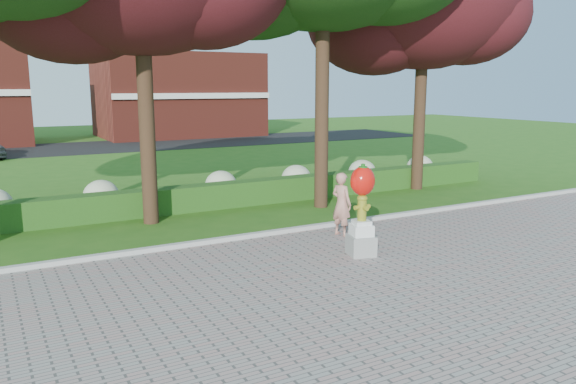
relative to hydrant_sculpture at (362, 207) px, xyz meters
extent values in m
plane|color=#2A5A16|center=(-1.39, -0.39, -1.17)|extent=(100.00, 100.00, 0.00)
cube|color=gray|center=(-1.39, -4.39, -1.15)|extent=(40.00, 14.00, 0.04)
cube|color=#ADADA5|center=(-1.39, 2.61, -1.10)|extent=(40.00, 0.18, 0.15)
cube|color=#1B4213|center=(-1.39, 6.61, -0.77)|extent=(24.00, 0.70, 0.80)
ellipsoid|color=#A0AB83|center=(-4.39, 7.61, -0.62)|extent=(1.10, 1.10, 0.99)
ellipsoid|color=#A0AB83|center=(-0.39, 7.61, -0.62)|extent=(1.10, 1.10, 0.99)
ellipsoid|color=#A0AB83|center=(2.61, 7.61, -0.62)|extent=(1.10, 1.10, 0.99)
ellipsoid|color=#A0AB83|center=(5.61, 7.61, -0.62)|extent=(1.10, 1.10, 0.99)
ellipsoid|color=#A0AB83|center=(8.61, 7.61, -0.62)|extent=(1.10, 1.10, 0.99)
cube|color=black|center=(-1.39, 27.61, -1.16)|extent=(50.00, 8.00, 0.02)
cube|color=maroon|center=(6.61, 33.61, 2.03)|extent=(12.00, 8.00, 6.40)
cylinder|color=black|center=(-3.39, 5.61, 1.91)|extent=(0.44, 0.44, 6.16)
cylinder|color=black|center=(2.11, 5.11, 2.47)|extent=(0.44, 0.44, 7.28)
cylinder|color=black|center=(7.11, 6.11, 1.77)|extent=(0.44, 0.44, 5.88)
ellipsoid|color=black|center=(5.54, 6.95, 5.13)|extent=(5.04, 5.04, 4.03)
ellipsoid|color=black|center=(8.58, 5.48, 5.34)|extent=(4.62, 4.62, 3.70)
cube|color=gray|center=(0.00, 0.00, -0.90)|extent=(0.71, 0.71, 0.47)
cube|color=silver|center=(0.00, 0.00, -0.54)|extent=(0.57, 0.57, 0.26)
cube|color=silver|center=(0.00, 0.00, -0.36)|extent=(0.46, 0.46, 0.09)
cylinder|color=olive|center=(0.00, 0.00, -0.05)|extent=(0.21, 0.21, 0.52)
ellipsoid|color=olive|center=(0.00, 0.00, 0.21)|extent=(0.24, 0.24, 0.17)
cylinder|color=olive|center=(-0.15, 0.00, 0.01)|extent=(0.11, 0.10, 0.10)
cylinder|color=olive|center=(0.15, 0.00, 0.01)|extent=(0.11, 0.10, 0.10)
cylinder|color=olive|center=(0.00, -0.14, 0.01)|extent=(0.11, 0.11, 0.11)
cylinder|color=olive|center=(0.00, 0.00, 0.29)|extent=(0.07, 0.07, 0.05)
ellipsoid|color=red|center=(0.00, 0.00, 0.61)|extent=(0.59, 0.52, 0.68)
ellipsoid|color=red|center=(-0.17, 0.00, 0.60)|extent=(0.29, 0.29, 0.43)
ellipsoid|color=red|center=(0.17, 0.00, 0.60)|extent=(0.29, 0.29, 0.43)
cylinder|color=#155C15|center=(0.00, 0.00, 0.95)|extent=(0.09, 0.09, 0.11)
ellipsoid|color=#155C15|center=(0.00, 0.00, 0.92)|extent=(0.22, 0.22, 0.07)
imported|color=tan|center=(0.59, 1.69, -0.30)|extent=(0.54, 0.69, 1.67)
camera|label=1|loc=(-7.56, -10.19, 2.74)|focal=35.00mm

